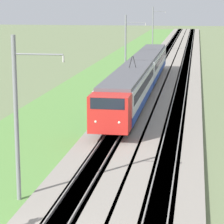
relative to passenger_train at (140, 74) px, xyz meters
name	(u,v)px	position (x,y,z in m)	size (l,w,h in m)	color
ballast_main	(151,77)	(13.36, 0.00, -2.12)	(240.00, 4.40, 0.30)	gray
ballast_adjacent	(183,77)	(13.36, -4.21, -2.12)	(240.00, 4.40, 0.30)	gray
track_main	(151,77)	(13.36, 0.00, -2.12)	(240.00, 1.57, 0.45)	#4C4238
track_adjacent	(183,77)	(13.36, -4.21, -2.12)	(240.00, 1.57, 0.45)	#4C4238
grass_verge	(109,76)	(13.36, 5.60, -2.21)	(240.00, 9.08, 0.12)	#5B8E42
passenger_train	(140,74)	(0.00, 0.00, 0.00)	(41.66, 2.93, 4.88)	red
catenary_mast_near	(17,118)	(-31.27, 2.69, 2.01)	(0.22, 2.56, 8.28)	slate
catenary_mast_mid	(126,48)	(8.65, 2.69, 1.97)	(0.22, 2.56, 8.20)	slate
catenary_mast_far	(153,29)	(48.58, 2.70, 2.26)	(0.22, 2.56, 8.78)	slate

